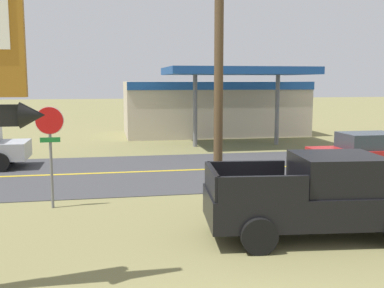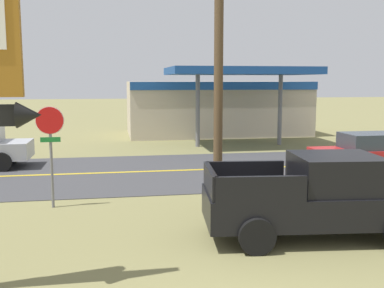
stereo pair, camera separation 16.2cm
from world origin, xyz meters
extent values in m
cube|color=#3D3D3F|center=(0.00, 13.00, 0.01)|extent=(140.00, 8.00, 0.02)
cube|color=gold|center=(0.00, 13.00, 0.02)|extent=(126.00, 0.20, 0.01)
cone|color=black|center=(-3.69, 2.62, 3.11)|extent=(0.40, 0.44, 0.44)
cylinder|color=slate|center=(-4.08, 8.19, 1.10)|extent=(0.08, 0.08, 2.20)
cylinder|color=red|center=(-4.08, 8.16, 2.55)|extent=(0.76, 0.03, 0.76)
cylinder|color=white|center=(-4.08, 8.18, 2.55)|extent=(0.80, 0.01, 0.80)
cube|color=#19722D|center=(-4.08, 8.16, 2.00)|extent=(0.56, 0.03, 0.14)
cylinder|color=brown|center=(0.67, 7.46, 4.54)|extent=(0.26, 0.26, 9.07)
cube|color=beige|center=(4.76, 25.77, 1.80)|extent=(12.00, 6.00, 3.60)
cube|color=#19478C|center=(4.76, 22.72, 3.35)|extent=(12.00, 0.12, 0.50)
cube|color=#19478C|center=(4.76, 19.77, 4.20)|extent=(8.00, 5.00, 0.40)
cylinder|color=slate|center=(2.36, 19.77, 2.10)|extent=(0.24, 0.24, 4.20)
cylinder|color=slate|center=(7.16, 19.77, 2.10)|extent=(0.24, 0.24, 4.20)
cube|color=black|center=(2.34, 4.47, 0.76)|extent=(5.37, 2.47, 0.72)
cube|color=black|center=(2.79, 4.43, 1.54)|extent=(2.07, 1.98, 0.84)
cube|color=#28333D|center=(3.68, 4.34, 1.54)|extent=(0.26, 1.66, 0.71)
cube|color=black|center=(0.92, 5.54, 1.40)|extent=(1.95, 0.31, 0.56)
cube|color=black|center=(0.74, 3.71, 1.40)|extent=(1.95, 0.31, 0.56)
cube|color=black|center=(-0.14, 4.72, 1.40)|extent=(0.31, 1.88, 0.56)
cylinder|color=black|center=(4.05, 5.29, 0.40)|extent=(0.82, 0.36, 0.80)
cylinder|color=black|center=(0.84, 5.61, 0.40)|extent=(0.82, 0.36, 0.80)
cylinder|color=black|center=(0.64, 3.66, 0.40)|extent=(0.82, 0.36, 0.80)
cylinder|color=black|center=(-6.78, 15.98, 0.40)|extent=(0.80, 0.28, 0.80)
cylinder|color=black|center=(-6.78, 14.02, 0.40)|extent=(0.80, 0.28, 0.80)
cube|color=red|center=(7.45, 11.00, 0.68)|extent=(4.20, 1.76, 0.72)
cube|color=#2D3842|center=(7.60, 11.00, 1.34)|extent=(2.10, 1.56, 0.60)
cylinder|color=black|center=(6.15, 10.12, 0.32)|extent=(0.64, 0.24, 0.64)
cylinder|color=black|center=(6.15, 11.88, 0.32)|extent=(0.64, 0.24, 0.64)
cylinder|color=black|center=(8.76, 11.88, 0.32)|extent=(0.64, 0.24, 0.64)
camera|label=1|loc=(-2.48, -5.38, 3.68)|focal=43.19mm
camera|label=2|loc=(-2.32, -5.41, 3.68)|focal=43.19mm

